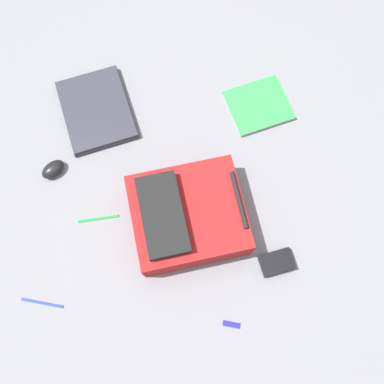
% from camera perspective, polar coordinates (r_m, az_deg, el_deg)
% --- Properties ---
extents(ground_plane, '(3.36, 3.36, 0.00)m').
position_cam_1_polar(ground_plane, '(1.56, -1.56, -0.55)').
color(ground_plane, slate).
extents(backpack, '(0.41, 0.44, 0.17)m').
position_cam_1_polar(backpack, '(1.46, -0.77, -3.22)').
color(backpack, maroon).
rests_on(backpack, ground_plane).
extents(laptop, '(0.39, 0.34, 0.03)m').
position_cam_1_polar(laptop, '(1.72, -12.82, 10.78)').
color(laptop, '#24242C').
rests_on(laptop, ground_plane).
extents(book_manual, '(0.27, 0.29, 0.02)m').
position_cam_1_polar(book_manual, '(1.72, 8.96, 11.49)').
color(book_manual, silver).
rests_on(book_manual, ground_plane).
extents(computer_mouse, '(0.10, 0.11, 0.04)m').
position_cam_1_polar(computer_mouse, '(1.65, -18.29, 2.94)').
color(computer_mouse, black).
rests_on(computer_mouse, ground_plane).
extents(power_brick, '(0.10, 0.13, 0.03)m').
position_cam_1_polar(power_brick, '(1.52, 11.37, -9.31)').
color(power_brick, black).
rests_on(power_brick, ground_plane).
extents(pen_black, '(0.04, 0.15, 0.01)m').
position_cam_1_polar(pen_black, '(1.57, -19.63, -13.95)').
color(pen_black, '#1933B2').
rests_on(pen_black, ground_plane).
extents(pen_blue, '(0.03, 0.15, 0.01)m').
position_cam_1_polar(pen_blue, '(1.57, -12.59, -3.51)').
color(pen_blue, '#198C33').
rests_on(pen_blue, ground_plane).
extents(usb_stick, '(0.03, 0.06, 0.01)m').
position_cam_1_polar(usb_stick, '(1.49, 5.37, -17.42)').
color(usb_stick, '#191999').
rests_on(usb_stick, ground_plane).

